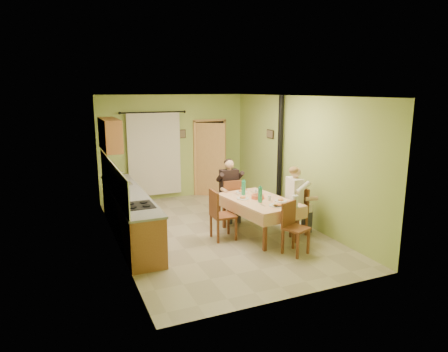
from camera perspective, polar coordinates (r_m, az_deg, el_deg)
name	(u,v)px	position (r m, az deg, el deg)	size (l,w,h in m)	color
floor	(215,231)	(8.51, -1.29, -7.86)	(4.00, 6.00, 0.01)	tan
room_shell	(215,146)	(8.07, -1.35, 4.37)	(4.04, 6.04, 2.82)	#ABC263
kitchen_run	(129,214)	(8.28, -13.42, -5.25)	(0.64, 3.64, 1.56)	brown
upper_cabinets	(110,135)	(9.24, -16.00, 5.71)	(0.35, 1.40, 0.70)	brown
curtain	(154,154)	(10.73, -9.90, 3.14)	(1.70, 0.07, 2.22)	black
doorway	(210,158)	(11.18, -2.00, 2.59)	(0.96, 0.52, 2.15)	black
dining_table	(259,217)	(8.20, 5.00, -5.88)	(1.26, 1.86, 0.76)	tan
tableware	(263,197)	(8.00, 5.59, -3.02)	(0.86, 1.58, 0.33)	white
chair_far	(230,208)	(9.06, 0.81, -4.66)	(0.43, 0.43, 0.97)	brown
chair_near	(295,238)	(7.42, 10.10, -8.76)	(0.50, 0.50, 0.94)	brown
chair_right	(295,220)	(8.42, 10.16, -6.19)	(0.45, 0.45, 0.97)	brown
chair_left	(223,225)	(8.00, -0.20, -6.97)	(0.45, 0.45, 1.01)	brown
man_far	(230,183)	(8.92, 0.79, -1.02)	(0.59, 0.47, 1.39)	black
man_right	(296,192)	(8.25, 10.23, -2.31)	(0.50, 0.61, 1.39)	silver
stove_flue	(279,171)	(9.57, 7.91, 0.68)	(0.24, 0.24, 2.80)	black
picture_back	(182,134)	(10.94, -5.99, 6.01)	(0.19, 0.03, 0.23)	black
picture_right	(270,134)	(9.99, 6.62, 5.99)	(0.03, 0.31, 0.21)	brown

